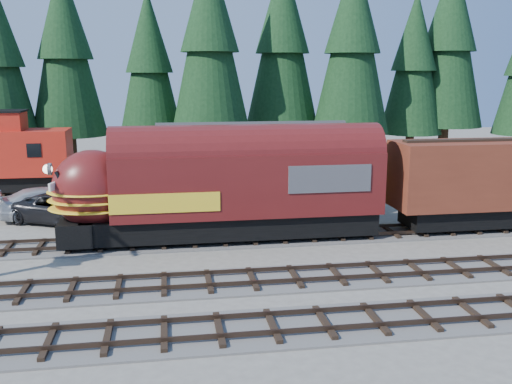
{
  "coord_description": "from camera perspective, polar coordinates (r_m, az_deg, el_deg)",
  "views": [
    {
      "loc": [
        -5.74,
        -23.98,
        8.44
      ],
      "look_at": [
        -1.3,
        4.0,
        2.52
      ],
      "focal_mm": 40.0,
      "sensor_mm": 36.0,
      "label": 1
    }
  ],
  "objects": [
    {
      "name": "pickup_truck_b",
      "position": [
        36.0,
        -19.76,
        -0.99
      ],
      "size": [
        6.64,
        4.23,
        1.79
      ],
      "primitive_type": "imported",
      "rotation": [
        0.0,
        0.0,
        1.87
      ],
      "color": "#B5B9BE",
      "rests_on": "ground"
    },
    {
      "name": "pickup_truck_a",
      "position": [
        34.43,
        -18.72,
        -1.54
      ],
      "size": [
        6.85,
        5.36,
        1.73
      ],
      "primitive_type": "imported",
      "rotation": [
        0.0,
        0.0,
        1.11
      ],
      "color": "black",
      "rests_on": "ground"
    },
    {
      "name": "locomotive",
      "position": [
        28.66,
        -4.27,
        0.07
      ],
      "size": [
        16.59,
        3.3,
        4.51
      ],
      "color": "black",
      "rests_on": "ground"
    },
    {
      "name": "depot",
      "position": [
        35.38,
        0.42,
        2.9
      ],
      "size": [
        12.8,
        7.0,
        5.3
      ],
      "color": "#C48E1B",
      "rests_on": "ground"
    },
    {
      "name": "track_spur",
      "position": [
        43.01,
        -14.53,
        0.19
      ],
      "size": [
        32.0,
        3.2,
        0.33
      ],
      "color": "#4C4947",
      "rests_on": "ground"
    },
    {
      "name": "conifer_backdrop",
      "position": [
        50.06,
        2.63,
        13.95
      ],
      "size": [
        79.16,
        21.08,
        17.15
      ],
      "color": "black",
      "rests_on": "ground"
    },
    {
      "name": "track_siding",
      "position": [
        33.18,
        19.69,
        -3.53
      ],
      "size": [
        68.0,
        3.2,
        0.33
      ],
      "color": "#4C4947",
      "rests_on": "ground"
    },
    {
      "name": "ground",
      "position": [
        26.06,
        4.24,
        -7.12
      ],
      "size": [
        120.0,
        120.0,
        0.0
      ],
      "primitive_type": "plane",
      "color": "#6B665B",
      "rests_on": "ground"
    }
  ]
}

